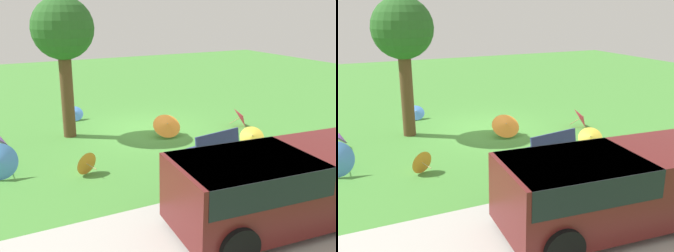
% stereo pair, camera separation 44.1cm
% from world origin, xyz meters
% --- Properties ---
extents(ground, '(40.00, 40.00, 0.00)m').
position_xyz_m(ground, '(0.00, 0.00, 0.00)').
color(ground, '#478C38').
extents(road_strip, '(40.00, 3.88, 0.01)m').
position_xyz_m(road_strip, '(0.00, 7.37, 0.00)').
color(road_strip, '#B2AFA8').
rests_on(road_strip, ground).
extents(van_dark, '(4.74, 2.43, 1.53)m').
position_xyz_m(van_dark, '(0.25, 7.29, 0.91)').
color(van_dark, '#591919').
rests_on(van_dark, ground).
extents(park_bench, '(1.66, 0.73, 0.90)m').
position_xyz_m(park_bench, '(-0.57, 3.82, 0.47)').
color(park_bench, navy).
rests_on(park_bench, ground).
extents(shade_tree, '(2.01, 2.01, 4.60)m').
position_xyz_m(shade_tree, '(2.53, -0.38, 3.47)').
color(shade_tree, brown).
rests_on(shade_tree, ground).
extents(parasol_orange_0, '(1.05, 0.94, 0.78)m').
position_xyz_m(parasol_orange_0, '(-0.39, 1.19, 0.42)').
color(parasol_orange_0, tan).
rests_on(parasol_orange_0, ground).
extents(parasol_orange_1, '(0.79, 0.77, 0.53)m').
position_xyz_m(parasol_orange_1, '(-0.99, 2.81, 0.31)').
color(parasol_orange_1, tan).
rests_on(parasol_orange_1, ground).
extents(parasol_red_0, '(0.85, 0.95, 0.75)m').
position_xyz_m(parasol_red_0, '(-3.36, 1.36, 0.37)').
color(parasol_red_0, tan).
rests_on(parasol_red_0, ground).
extents(parasol_yellow_0, '(0.97, 0.93, 0.64)m').
position_xyz_m(parasol_yellow_0, '(-2.37, 3.25, 0.32)').
color(parasol_yellow_0, tan).
rests_on(parasol_yellow_0, ground).
extents(parasol_orange_2, '(0.66, 0.63, 0.64)m').
position_xyz_m(parasol_orange_2, '(2.96, 3.04, 0.32)').
color(parasol_orange_2, tan).
rests_on(parasol_orange_2, ground).
extents(parasol_blue_1, '(0.72, 0.62, 0.58)m').
position_xyz_m(parasol_blue_1, '(1.88, -2.24, 0.30)').
color(parasol_blue_1, tan).
rests_on(parasol_blue_1, ground).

